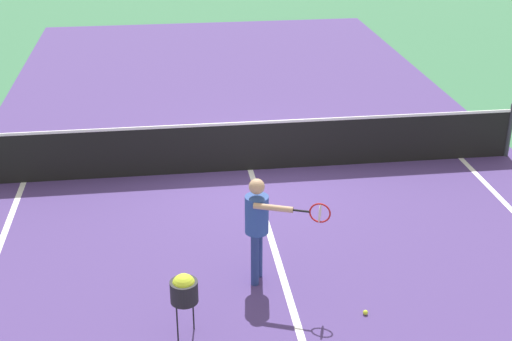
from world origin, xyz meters
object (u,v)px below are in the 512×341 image
Objects in this scene: net at (250,145)px; player_near at (259,220)px; ball_hopper at (184,289)px; tennis_ball_mid_court at (365,312)px.

net is 6.53× the size of player_near.
ball_hopper is 13.25× the size of tennis_ball_mid_court.
net is 4.99m from ball_hopper.
ball_hopper reaches higher than tennis_ball_mid_court.
net is 11.60× the size of ball_hopper.
player_near is 23.55× the size of tennis_ball_mid_court.
net is 4.78m from tennis_ball_mid_court.
player_near reaches higher than ball_hopper.
net reaches higher than tennis_ball_mid_court.
player_near is at bearing 45.85° from ball_hopper.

